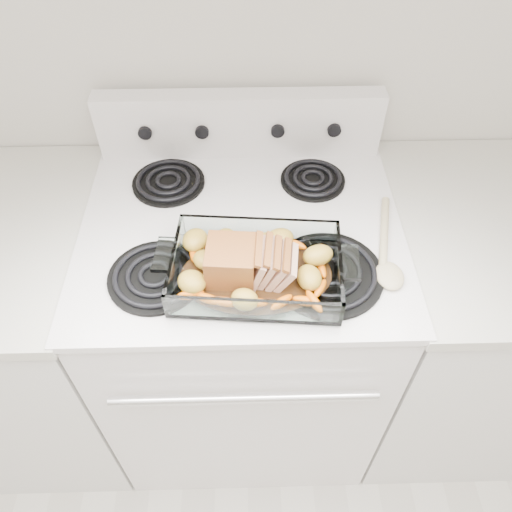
{
  "coord_description": "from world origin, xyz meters",
  "views": [
    {
      "loc": [
        0.01,
        0.8,
        1.79
      ],
      "look_at": [
        0.03,
        1.5,
        0.99
      ],
      "focal_mm": 35.0,
      "sensor_mm": 36.0,
      "label": 1
    }
  ],
  "objects_px": {
    "electric_range": "(244,328)",
    "baking_dish": "(256,272)",
    "pork_roast": "(243,263)",
    "counter_right": "(455,327)",
    "counter_left": "(31,336)"
  },
  "relations": [
    {
      "from": "counter_left",
      "to": "pork_roast",
      "type": "height_order",
      "value": "pork_roast"
    },
    {
      "from": "counter_left",
      "to": "counter_right",
      "type": "height_order",
      "value": "same"
    },
    {
      "from": "counter_right",
      "to": "pork_roast",
      "type": "relative_size",
      "value": 4.85
    },
    {
      "from": "electric_range",
      "to": "pork_roast",
      "type": "height_order",
      "value": "electric_range"
    },
    {
      "from": "counter_right",
      "to": "baking_dish",
      "type": "distance_m",
      "value": 0.82
    },
    {
      "from": "counter_right",
      "to": "baking_dish",
      "type": "relative_size",
      "value": 2.6
    },
    {
      "from": "electric_range",
      "to": "baking_dish",
      "type": "xyz_separation_m",
      "value": [
        0.03,
        -0.17,
        0.48
      ]
    },
    {
      "from": "counter_right",
      "to": "pork_roast",
      "type": "height_order",
      "value": "pork_roast"
    },
    {
      "from": "pork_roast",
      "to": "electric_range",
      "type": "bearing_deg",
      "value": 104.86
    },
    {
      "from": "electric_range",
      "to": "pork_roast",
      "type": "relative_size",
      "value": 5.82
    },
    {
      "from": "counter_right",
      "to": "pork_roast",
      "type": "distance_m",
      "value": 0.86
    },
    {
      "from": "electric_range",
      "to": "pork_roast",
      "type": "bearing_deg",
      "value": -88.43
    },
    {
      "from": "electric_range",
      "to": "counter_right",
      "type": "height_order",
      "value": "electric_range"
    },
    {
      "from": "electric_range",
      "to": "counter_right",
      "type": "relative_size",
      "value": 1.2
    },
    {
      "from": "counter_left",
      "to": "baking_dish",
      "type": "bearing_deg",
      "value": -13.77
    }
  ]
}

